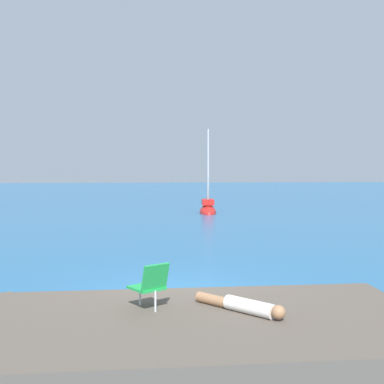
{
  "coord_description": "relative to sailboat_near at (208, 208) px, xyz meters",
  "views": [
    {
      "loc": [
        -0.68,
        -11.33,
        2.93
      ],
      "look_at": [
        1.84,
        15.32,
        1.56
      ],
      "focal_mm": 46.16,
      "sensor_mm": 36.0,
      "label": 1
    }
  ],
  "objects": [
    {
      "name": "sailboat_near",
      "position": [
        0.0,
        0.0,
        0.0
      ],
      "size": [
        1.26,
        3.17,
        5.8
      ],
      "rotation": [
        0.0,
        0.0,
        4.64
      ],
      "color": "red",
      "rests_on": "ground"
    },
    {
      "name": "beach_chair",
      "position": [
        -3.86,
        -22.77,
        0.67
      ],
      "size": [
        0.73,
        0.76,
        0.8
      ],
      "rotation": [
        0.0,
        0.0,
        2.15
      ],
      "color": "green",
      "rests_on": "shore_ledge"
    },
    {
      "name": "boulder_seaward",
      "position": [
        -6.77,
        -20.83,
        -0.31
      ],
      "size": [
        1.0,
        1.1,
        0.64
      ],
      "primitive_type": "cube",
      "rotation": [
        0.09,
        -0.19,
        0.95
      ],
      "color": "#49533E",
      "rests_on": "ground"
    },
    {
      "name": "shore_ledge",
      "position": [
        -3.53,
        -23.26,
        -0.04
      ],
      "size": [
        8.3,
        3.93,
        0.54
      ],
      "primitive_type": "cube",
      "rotation": [
        0.0,
        0.0,
        0.01
      ],
      "color": "brown",
      "rests_on": "ground"
    },
    {
      "name": "boulder_inland",
      "position": [
        -5.4,
        -21.23,
        -0.31
      ],
      "size": [
        1.43,
        1.27,
        0.79
      ],
      "primitive_type": "cube",
      "rotation": [
        0.08,
        -0.12,
        2.7
      ],
      "color": "#554147",
      "rests_on": "ground"
    },
    {
      "name": "person_sunbather",
      "position": [
        -2.35,
        -23.07,
        0.34
      ],
      "size": [
        1.29,
        1.39,
        0.25
      ],
      "rotation": [
        0.0,
        0.0,
        2.31
      ],
      "color": "white",
      "rests_on": "shore_ledge"
    },
    {
      "name": "ground_plane",
      "position": [
        -3.26,
        -19.6,
        -0.31
      ],
      "size": [
        160.0,
        160.0,
        0.0
      ],
      "primitive_type": "plane",
      "color": "#236093"
    }
  ]
}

